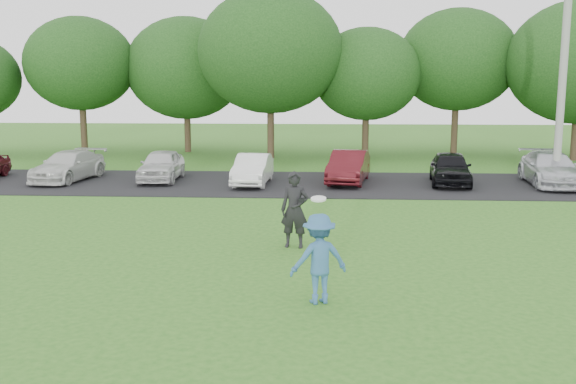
% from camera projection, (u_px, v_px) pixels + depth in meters
% --- Properties ---
extents(ground, '(100.00, 100.00, 0.00)m').
position_uv_depth(ground, '(277.00, 290.00, 12.26)').
color(ground, '#2B661D').
rests_on(ground, ground).
extents(parking_lot, '(32.00, 6.50, 0.03)m').
position_uv_depth(parking_lot, '(303.00, 184.00, 25.05)').
color(parking_lot, black).
rests_on(parking_lot, ground).
extents(utility_pole, '(0.28, 0.28, 9.34)m').
position_uv_depth(utility_pole, '(564.00, 62.00, 23.37)').
color(utility_pole, gray).
rests_on(utility_pole, ground).
extents(frisbee_player, '(1.19, 0.92, 1.96)m').
position_uv_depth(frisbee_player, '(319.00, 259.00, 11.42)').
color(frisbee_player, '#346393').
rests_on(frisbee_player, ground).
extents(camera_bystander, '(0.72, 0.52, 1.83)m').
position_uv_depth(camera_bystander, '(295.00, 210.00, 15.28)').
color(camera_bystander, black).
rests_on(camera_bystander, ground).
extents(parked_cars, '(27.84, 4.48, 1.25)m').
position_uv_depth(parked_cars, '(307.00, 168.00, 25.07)').
color(parked_cars, '#4F1118').
rests_on(parked_cars, parking_lot).
extents(tree_row, '(42.39, 9.85, 8.64)m').
position_uv_depth(tree_row, '(339.00, 63.00, 33.74)').
color(tree_row, '#38281C').
rests_on(tree_row, ground).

